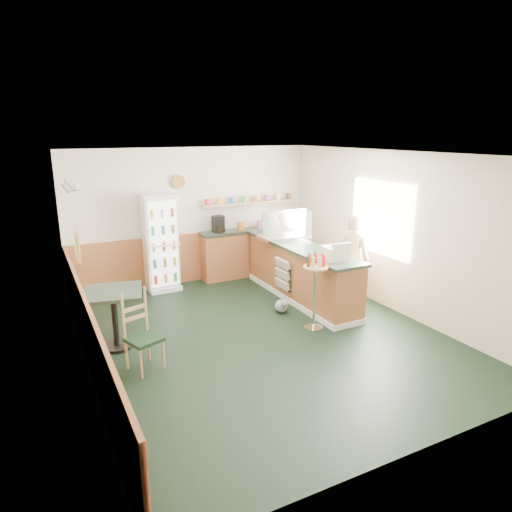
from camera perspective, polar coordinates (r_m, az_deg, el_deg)
ground at (r=7.05m, az=0.79°, el=-9.81°), size 6.00×6.00×0.00m
room_envelope at (r=7.10m, az=-3.53°, el=3.34°), size 5.04×6.02×2.72m
service_counter at (r=8.39m, az=5.59°, el=-2.34°), size 0.68×3.01×1.01m
back_counter at (r=9.74m, az=-0.63°, el=0.78°), size 2.24×0.42×1.69m
drinks_fridge at (r=8.92m, az=-11.81°, el=1.60°), size 0.61×0.53×1.86m
display_case at (r=8.69m, az=3.55°, el=3.90°), size 0.95×0.49×0.54m
cash_register at (r=7.41m, az=9.87°, el=0.37°), size 0.41×0.42×0.20m
shopkeeper at (r=8.20m, az=12.12°, el=-0.43°), size 0.56×0.65×1.63m
condiment_stand at (r=7.04m, az=7.40°, el=-3.13°), size 0.38×0.38×1.19m
newspaper_rack at (r=8.23m, az=3.33°, el=-2.32°), size 0.09×0.47×0.55m
cafe_table at (r=6.74m, az=-17.31°, el=-6.22°), size 0.93×0.93×0.86m
cafe_chair at (r=6.14m, az=-14.08°, el=-8.69°), size 0.50×0.50×1.05m
dog_doorstop at (r=7.83m, az=3.25°, el=-6.21°), size 0.22×0.28×0.26m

